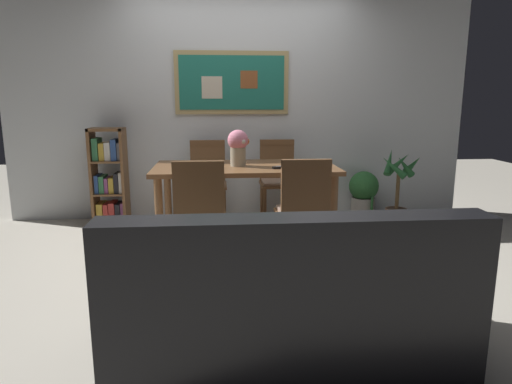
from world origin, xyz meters
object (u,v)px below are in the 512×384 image
(dining_chair_far_left, at_px, (208,175))
(dining_table, at_px, (245,175))
(potted_palm, at_px, (398,194))
(dining_chair_near_right, at_px, (303,205))
(bookshelf, at_px, (110,180))
(dining_chair_near_left, at_px, (200,208))
(leather_couch, at_px, (287,302))
(potted_ivy, at_px, (364,193))
(tv_remote, at_px, (281,167))
(flower_vase, at_px, (238,145))
(dining_chair_far_right, at_px, (278,174))

(dining_chair_far_left, bearing_deg, dining_table, -63.41)
(dining_table, bearing_deg, potted_palm, 14.15)
(dining_chair_near_right, distance_m, bookshelf, 2.36)
(dining_chair_near_right, height_order, bookshelf, bookshelf)
(dining_chair_near_left, xyz_separation_m, potted_palm, (2.05, 1.18, -0.18))
(leather_couch, relative_size, potted_ivy, 3.31)
(dining_table, relative_size, tv_remote, 10.40)
(leather_couch, distance_m, flower_vase, 2.06)
(leather_couch, distance_m, bookshelf, 3.13)
(dining_table, bearing_deg, tv_remote, -33.38)
(dining_table, distance_m, leather_couch, 2.00)
(potted_palm, distance_m, flower_vase, 1.87)
(potted_ivy, bearing_deg, potted_palm, -58.11)
(leather_couch, bearing_deg, dining_chair_far_left, 99.66)
(dining_chair_far_right, bearing_deg, tv_remote, -95.97)
(tv_remote, bearing_deg, potted_ivy, 42.51)
(flower_vase, bearing_deg, bookshelf, 149.97)
(leather_couch, height_order, flower_vase, flower_vase)
(dining_table, distance_m, potted_palm, 1.73)
(bookshelf, height_order, potted_ivy, bookshelf)
(dining_table, distance_m, dining_chair_near_right, 0.85)
(leather_couch, bearing_deg, dining_chair_near_right, 75.66)
(dining_table, relative_size, potted_ivy, 3.09)
(potted_ivy, bearing_deg, dining_chair_far_right, -175.94)
(flower_vase, height_order, tv_remote, flower_vase)
(leather_couch, bearing_deg, dining_chair_far_right, 83.44)
(dining_chair_near_left, height_order, dining_chair_far_right, same)
(potted_ivy, xyz_separation_m, flower_vase, (-1.48, -0.83, 0.64))
(dining_chair_near_left, bearing_deg, flower_vase, 65.92)
(leather_couch, height_order, potted_ivy, leather_couch)
(leather_couch, distance_m, potted_palm, 2.85)
(dining_chair_far_right, relative_size, potted_ivy, 1.67)
(dining_chair_near_left, xyz_separation_m, tv_remote, (0.70, 0.56, 0.22))
(bookshelf, bearing_deg, flower_vase, -30.03)
(dining_chair_near_left, distance_m, flower_vase, 0.91)
(leather_couch, xyz_separation_m, potted_ivy, (1.32, 2.78, -0.02))
(dining_chair_far_right, height_order, leather_couch, dining_chair_far_right)
(dining_chair_near_right, bearing_deg, dining_chair_near_left, -178.03)
(dining_chair_far_left, bearing_deg, leather_couch, -80.34)
(dining_chair_far_left, bearing_deg, dining_chair_far_right, 0.89)
(dining_chair_near_right, bearing_deg, flower_vase, 123.66)
(flower_vase, bearing_deg, potted_ivy, 29.19)
(bookshelf, bearing_deg, dining_chair_near_right, -39.32)
(dining_chair_far_right, height_order, potted_palm, dining_chair_far_right)
(potted_palm, distance_m, tv_remote, 1.54)
(potted_palm, bearing_deg, leather_couch, -123.15)
(dining_table, distance_m, dining_chair_far_right, 0.85)
(dining_chair_near_right, relative_size, leather_couch, 0.51)
(dining_table, bearing_deg, dining_chair_far_left, 116.59)
(dining_chair_near_left, relative_size, leather_couch, 0.51)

